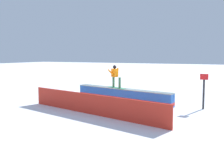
{
  "coord_description": "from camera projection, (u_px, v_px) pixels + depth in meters",
  "views": [
    {
      "loc": [
        -5.61,
        12.99,
        2.8
      ],
      "look_at": [
        0.19,
        0.96,
        1.67
      ],
      "focal_mm": 37.78,
      "sensor_mm": 36.0,
      "label": 1
    }
  ],
  "objects": [
    {
      "name": "trail_marker",
      "position": [
        204.0,
        90.0,
        12.05
      ],
      "size": [
        0.4,
        0.1,
        1.82
      ],
      "color": "#262628",
      "rests_on": "ground_plane"
    },
    {
      "name": "snowboarder",
      "position": [
        115.0,
        75.0,
        14.53
      ],
      "size": [
        1.44,
        0.9,
        1.4
      ],
      "color": "#2A8354",
      "rests_on": "grind_box"
    },
    {
      "name": "grind_box",
      "position": [
        122.0,
        95.0,
        14.29
      ],
      "size": [
        6.51,
        1.81,
        0.76
      ],
      "color": "#295EB6",
      "rests_on": "ground_plane"
    },
    {
      "name": "safety_fence",
      "position": [
        91.0,
        104.0,
        11.05
      ],
      "size": [
        7.88,
        1.58,
        0.96
      ],
      "primitive_type": "cube",
      "rotation": [
        0.0,
        0.0,
        -0.19
      ],
      "color": "red",
      "rests_on": "ground_plane"
    },
    {
      "name": "ground_plane",
      "position": [
        122.0,
        101.0,
        14.32
      ],
      "size": [
        120.0,
        120.0,
        0.0
      ],
      "primitive_type": "plane",
      "color": "white"
    }
  ]
}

